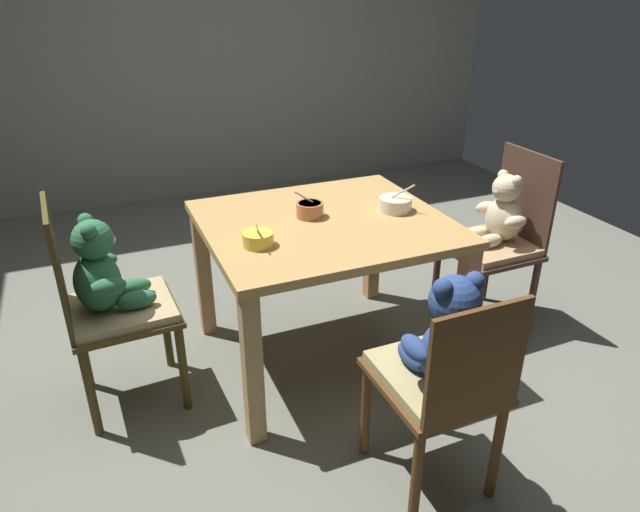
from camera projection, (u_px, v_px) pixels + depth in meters
The scene contains 8 objects.
ground_plane at pixel (324, 357), 2.79m from camera, with size 5.20×5.20×0.04m.
dining_table at pixel (324, 242), 2.51m from camera, with size 1.03×0.93×0.70m.
teddy_chair_near_left at pixel (106, 289), 2.23m from camera, with size 0.44×0.41×0.92m.
teddy_chair_near_right at pixel (499, 229), 2.83m from camera, with size 0.40×0.42×0.90m.
teddy_chair_near_front at pixel (445, 357), 1.83m from camera, with size 0.38×0.41×0.86m.
porridge_bowl_white_near_right at pixel (395, 204), 2.55m from camera, with size 0.15×0.15×0.13m.
porridge_bowl_terracotta_center at pixel (310, 209), 2.49m from camera, with size 0.13×0.12×0.12m.
porridge_bowl_yellow_near_left at pixel (258, 239), 2.22m from camera, with size 0.12×0.13×0.12m.
Camera 1 is at (-0.90, -2.10, 1.65)m, focal length 32.00 mm.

